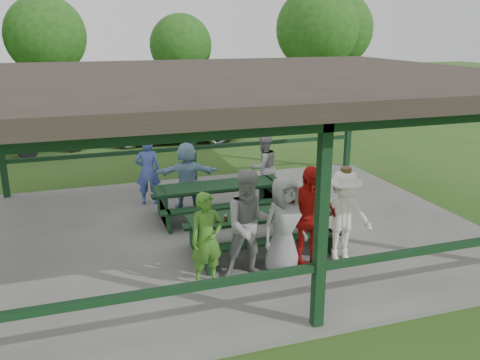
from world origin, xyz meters
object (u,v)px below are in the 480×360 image
object	(u,v)px
contestant_white_fedora	(343,217)
picnic_table_far	(219,196)
spectator_blue	(148,171)
contestant_grey_left	(250,225)
pickup_truck	(175,123)
spectator_grey	(263,167)
contestant_red	(308,217)
spectator_lblue	(187,175)
farm_trailer	(44,135)
contestant_green	(207,239)
contestant_grey_mid	(284,225)
picnic_table_near	(261,227)

from	to	relation	value
contestant_white_fedora	picnic_table_far	bearing A→B (deg)	123.87
picnic_table_far	spectator_blue	world-z (taller)	spectator_blue
contestant_grey_left	pickup_truck	bearing A→B (deg)	89.59
spectator_grey	pickup_truck	world-z (taller)	spectator_grey
contestant_red	pickup_truck	size ratio (longest dim) A/B	0.37
spectator_lblue	pickup_truck	xyz separation A→B (m)	(1.27, 7.80, -0.19)
spectator_lblue	farm_trailer	distance (m)	8.18
spectator_blue	pickup_truck	world-z (taller)	spectator_blue
contestant_green	contestant_grey_mid	world-z (taller)	contestant_grey_mid
contestant_grey_left	farm_trailer	world-z (taller)	contestant_grey_left
picnic_table_far	pickup_truck	distance (m)	8.64
contestant_grey_left	pickup_truck	world-z (taller)	contestant_grey_left
contestant_red	spectator_grey	xyz separation A→B (m)	(0.57, 3.68, -0.10)
farm_trailer	picnic_table_far	bearing A→B (deg)	-87.06
contestant_white_fedora	contestant_green	bearing A→B (deg)	-171.60
picnic_table_near	contestant_red	bearing A→B (deg)	-57.73
farm_trailer	contestant_green	bearing A→B (deg)	-98.12
picnic_table_near	spectator_blue	distance (m)	3.74
contestant_red	spectator_lblue	distance (m)	3.90
contestant_green	spectator_lblue	xyz separation A→B (m)	(0.51, 3.75, -0.00)
contestant_white_fedora	spectator_grey	size ratio (longest dim) A/B	1.07
contestant_grey_left	farm_trailer	distance (m)	11.75
contestant_grey_mid	contestant_white_fedora	size ratio (longest dim) A/B	0.98
contestant_grey_mid	spectator_grey	world-z (taller)	contestant_grey_mid
spectator_blue	farm_trailer	xyz separation A→B (m)	(-2.59, 6.87, -0.30)
contestant_grey_mid	contestant_grey_left	bearing A→B (deg)	169.06
spectator_lblue	spectator_grey	bearing A→B (deg)	-169.56
contestant_red	contestant_white_fedora	bearing A→B (deg)	-3.21
contestant_grey_mid	farm_trailer	distance (m)	11.95
contestant_red	farm_trailer	size ratio (longest dim) A/B	0.53
contestant_red	contestant_grey_mid	bearing A→B (deg)	-175.26
contestant_red	spectator_blue	world-z (taller)	contestant_red
picnic_table_far	contestant_white_fedora	bearing A→B (deg)	-62.69
picnic_table_far	contestant_white_fedora	xyz separation A→B (m)	(1.48, -2.86, 0.37)
contestant_grey_mid	contestant_red	xyz separation A→B (m)	(0.48, 0.06, 0.07)
spectator_blue	farm_trailer	bearing A→B (deg)	-59.85
spectator_blue	farm_trailer	distance (m)	7.35
picnic_table_near	spectator_blue	bearing A→B (deg)	115.53
picnic_table_far	spectator_blue	distance (m)	1.95
picnic_table_near	contestant_white_fedora	bearing A→B (deg)	-34.94
picnic_table_far	farm_trailer	size ratio (longest dim) A/B	0.82
picnic_table_near	spectator_lblue	distance (m)	2.93
contestant_red	farm_trailer	distance (m)	12.07
contestant_green	spectator_grey	world-z (taller)	spectator_grey
contestant_green	spectator_grey	distance (m)	4.46
picnic_table_far	farm_trailer	distance (m)	9.13
contestant_grey_mid	farm_trailer	size ratio (longest dim) A/B	0.49
contestant_red	farm_trailer	world-z (taller)	contestant_red
picnic_table_far	contestant_white_fedora	distance (m)	3.24
picnic_table_far	spectator_blue	bearing A→B (deg)	134.95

